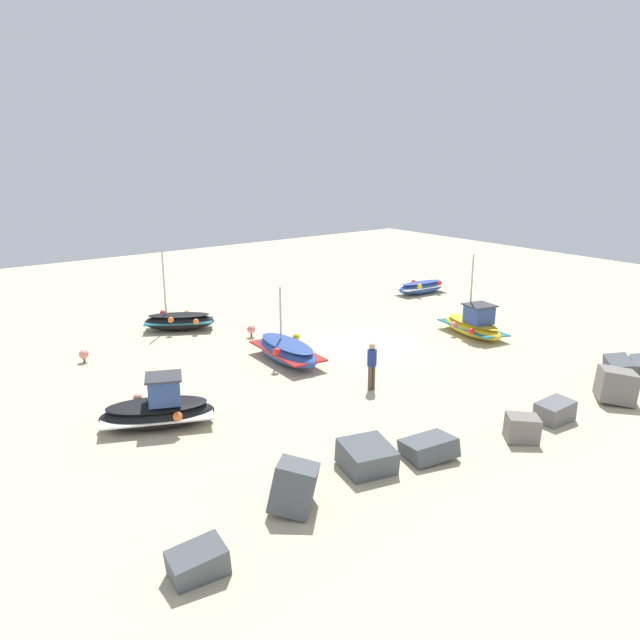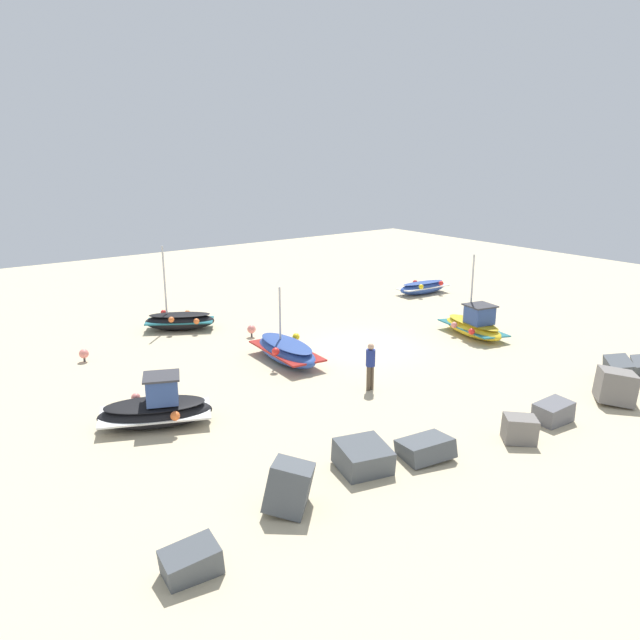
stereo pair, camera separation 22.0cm
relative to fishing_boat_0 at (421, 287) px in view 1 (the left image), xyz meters
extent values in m
plane|color=beige|center=(8.88, 5.33, -0.38)|extent=(55.51, 55.51, 0.00)
ellipsoid|color=#2D4C9E|center=(0.00, 0.00, -0.04)|extent=(3.21, 1.41, 0.77)
cube|color=white|center=(0.00, 0.00, 0.00)|extent=(3.09, 1.39, 0.14)
ellipsoid|color=navy|center=(0.00, 0.00, 0.25)|extent=(2.83, 1.20, 0.18)
sphere|color=red|center=(-0.68, 0.72, 0.26)|extent=(0.27, 0.27, 0.27)
sphere|color=red|center=(-0.05, -0.67, 0.16)|extent=(0.27, 0.27, 0.27)
sphere|color=yellow|center=(0.78, 0.60, 0.24)|extent=(0.27, 0.27, 0.27)
ellipsoid|color=#2D4C9E|center=(12.48, 4.88, 0.02)|extent=(1.67, 3.77, 0.82)
cube|color=maroon|center=(12.48, 4.88, 0.06)|extent=(1.70, 3.63, 0.09)
ellipsoid|color=navy|center=(12.48, 4.88, 0.35)|extent=(1.46, 3.32, 0.15)
cylinder|color=#B7B7BC|center=(12.44, 4.43, 1.44)|extent=(0.08, 0.08, 2.05)
sphere|color=yellow|center=(11.62, 4.30, 0.31)|extent=(0.29, 0.29, 0.29)
sphere|color=red|center=(13.33, 5.46, 0.35)|extent=(0.29, 0.29, 0.29)
ellipsoid|color=gold|center=(4.09, 6.94, -0.05)|extent=(2.04, 3.58, 0.73)
cube|color=#1E6670|center=(4.09, 6.94, -0.02)|extent=(2.03, 3.45, 0.13)
ellipsoid|color=gold|center=(4.09, 6.94, 0.22)|extent=(1.77, 3.14, 0.17)
cube|color=#2D4784|center=(4.16, 7.30, 0.65)|extent=(1.15, 1.13, 0.76)
cube|color=#333338|center=(4.16, 7.30, 1.06)|extent=(1.33, 1.31, 0.06)
cylinder|color=#B7B7BC|center=(4.04, 6.71, 1.72)|extent=(0.08, 0.08, 2.89)
sphere|color=orange|center=(3.14, 6.24, 0.16)|extent=(0.27, 0.27, 0.27)
sphere|color=#EA7F75|center=(4.81, 6.50, 0.12)|extent=(0.27, 0.27, 0.27)
sphere|color=yellow|center=(3.37, 7.39, 0.17)|extent=(0.27, 0.27, 0.27)
sphere|color=red|center=(5.04, 7.65, 0.15)|extent=(0.27, 0.27, 0.27)
ellipsoid|color=black|center=(13.93, -1.57, 0.00)|extent=(3.30, 2.68, 0.80)
cube|color=#1E6670|center=(13.93, -1.57, 0.03)|extent=(3.21, 2.63, 0.11)
ellipsoid|color=black|center=(13.93, -1.57, 0.31)|extent=(2.90, 2.34, 0.16)
cylinder|color=#B7B7BC|center=(14.40, -1.85, 1.90)|extent=(0.08, 0.08, 3.06)
sphere|color=red|center=(14.25, -2.61, 0.24)|extent=(0.26, 0.26, 0.26)
sphere|color=orange|center=(14.53, -1.08, 0.30)|extent=(0.26, 0.26, 0.26)
sphere|color=orange|center=(13.32, -2.06, 0.20)|extent=(0.26, 0.26, 0.26)
sphere|color=orange|center=(13.61, -0.53, 0.19)|extent=(0.26, 0.26, 0.26)
ellipsoid|color=black|center=(18.69, 7.25, -0.02)|extent=(3.56, 2.56, 0.80)
cube|color=white|center=(18.69, 7.25, 0.01)|extent=(3.45, 2.51, 0.15)
ellipsoid|color=black|center=(18.69, 7.25, 0.28)|extent=(3.12, 2.22, 0.19)
cube|color=#2D4784|center=(18.47, 7.34, 0.72)|extent=(1.17, 1.15, 0.77)
cube|color=#333338|center=(18.47, 7.34, 1.13)|extent=(1.35, 1.33, 0.06)
sphere|color=#EA7F75|center=(18.92, 6.32, 0.24)|extent=(0.27, 0.27, 0.27)
sphere|color=orange|center=(18.47, 8.17, 0.19)|extent=(0.27, 0.27, 0.27)
cylinder|color=brown|center=(11.88, 8.96, 0.05)|extent=(0.14, 0.14, 0.86)
cylinder|color=brown|center=(11.72, 8.94, 0.05)|extent=(0.14, 0.14, 0.86)
cylinder|color=navy|center=(11.80, 8.95, 0.76)|extent=(0.32, 0.32, 0.57)
sphere|color=tan|center=(11.80, 8.95, 1.16)|extent=(0.22, 0.22, 0.22)
cube|color=#4C5156|center=(4.41, 13.63, 0.03)|extent=(1.44, 1.31, 1.05)
cube|color=slate|center=(6.08, 14.40, 0.12)|extent=(1.87, 1.68, 1.26)
cube|color=slate|center=(9.12, 14.14, -0.07)|extent=(1.17, 0.83, 0.71)
cube|color=slate|center=(10.98, 14.30, -0.02)|extent=(1.16, 1.12, 0.77)
cube|color=#4C5156|center=(13.76, 13.38, -0.13)|extent=(1.52, 1.39, 0.76)
cube|color=#4C5156|center=(15.49, 12.88, -0.05)|extent=(1.48, 1.54, 0.78)
cube|color=#4C5156|center=(17.96, 13.20, 0.15)|extent=(1.58, 1.37, 1.37)
cube|color=#4C5156|center=(20.75, 13.99, -0.08)|extent=(1.19, 0.86, 0.79)
cylinder|color=#3F3F42|center=(18.70, 0.26, -0.31)|extent=(0.08, 0.08, 0.14)
sphere|color=#EA7F75|center=(18.70, 0.26, -0.06)|extent=(0.37, 0.37, 0.37)
cylinder|color=#3F3F42|center=(11.93, 1.35, -0.29)|extent=(0.08, 0.08, 0.17)
sphere|color=#EA7F75|center=(11.93, 1.35, -0.02)|extent=(0.37, 0.37, 0.37)
camera|label=1|loc=(24.94, 23.33, 7.51)|focal=34.44mm
camera|label=2|loc=(24.77, 23.46, 7.51)|focal=34.44mm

